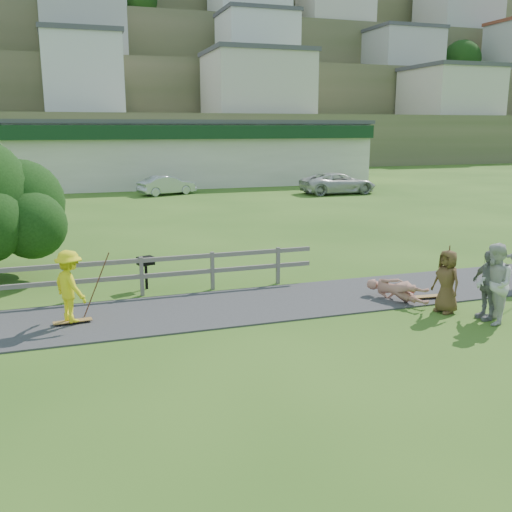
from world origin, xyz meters
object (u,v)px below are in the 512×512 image
object	(u,v)px
skater_rider	(70,290)
spectator_a	(494,284)
spectator_b	(488,285)
spectator_c	(447,281)
skater_fallen	(397,290)
car_white	(338,183)
car_silver	(167,185)
bbq	(146,273)

from	to	relation	value
skater_rider	spectator_a	size ratio (longest dim) A/B	0.88
spectator_b	spectator_c	xyz separation A→B (m)	(-0.61, 0.74, -0.05)
skater_fallen	spectator_a	world-z (taller)	spectator_a
spectator_a	car_white	xyz separation A→B (m)	(8.64, 25.59, -0.23)
skater_fallen	spectator_a	distance (m)	2.58
spectator_b	car_white	distance (m)	26.69
spectator_a	car_white	size ratio (longest dim) A/B	0.37
skater_rider	spectator_c	world-z (taller)	skater_rider
spectator_b	car_silver	xyz separation A→B (m)	(-2.91, 28.45, -0.20)
skater_fallen	car_silver	distance (m)	26.63
car_silver	car_white	bearing A→B (deg)	-123.64
car_white	car_silver	bearing A→B (deg)	74.56
bbq	spectator_b	bearing A→B (deg)	-51.44
car_white	bbq	distance (m)	25.66
car_white	spectator_a	bearing A→B (deg)	161.36
car_white	bbq	world-z (taller)	car_white
car_silver	car_white	xyz separation A→B (m)	(11.46, -3.17, 0.08)
spectator_c	car_white	size ratio (longest dim) A/B	0.30
spectator_c	spectator_b	bearing A→B (deg)	27.02
skater_fallen	bbq	distance (m)	7.02
spectator_b	car_white	world-z (taller)	spectator_b
car_silver	skater_rider	bearing A→B (deg)	147.39
spectator_c	car_silver	distance (m)	27.81
spectator_c	bbq	xyz separation A→B (m)	(-6.85, 4.50, -0.33)
spectator_b	car_white	size ratio (longest dim) A/B	0.32
skater_rider	bbq	distance (m)	3.32
spectator_b	spectator_a	bearing A→B (deg)	-14.77
car_silver	car_white	size ratio (longest dim) A/B	0.75
car_white	bbq	bearing A→B (deg)	141.38
skater_rider	spectator_a	xyz separation A→B (m)	(9.46, -2.99, 0.11)
bbq	spectator_c	bearing A→B (deg)	-49.63
skater_fallen	bbq	xyz separation A→B (m)	(-6.16, 3.36, 0.15)
skater_fallen	spectator_c	size ratio (longest dim) A/B	1.11
car_white	bbq	size ratio (longest dim) A/B	5.59
bbq	car_white	bearing A→B (deg)	35.00
spectator_a	bbq	xyz separation A→B (m)	(-7.38, 5.55, -0.49)
spectator_c	car_white	bearing A→B (deg)	147.12
spectator_c	car_silver	xyz separation A→B (m)	(-2.30, 27.71, -0.15)
spectator_b	car_silver	bearing A→B (deg)	-173.77
skater_fallen	car_white	size ratio (longest dim) A/B	0.34
skater_rider	car_silver	xyz separation A→B (m)	(6.63, 25.77, -0.20)
skater_rider	spectator_c	size ratio (longest dim) A/B	1.06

